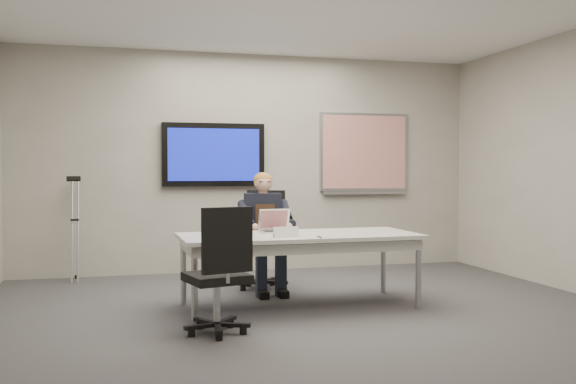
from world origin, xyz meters
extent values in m
cube|color=#37373A|center=(0.00, 0.00, 0.00)|extent=(6.00, 6.00, 0.02)
cube|color=#99958A|center=(0.00, 3.00, 1.40)|extent=(6.00, 0.02, 2.80)
cube|color=#99958A|center=(0.00, -3.00, 1.40)|extent=(6.00, 0.02, 2.80)
cube|color=silver|center=(-0.01, 0.71, 0.68)|extent=(2.28, 0.98, 0.04)
cube|color=beige|center=(-0.01, 0.71, 0.60)|extent=(2.18, 0.89, 0.09)
cylinder|color=#999CA1|center=(-1.06, 0.30, 0.33)|extent=(0.06, 0.06, 0.66)
cylinder|color=#999CA1|center=(1.05, 0.34, 0.33)|extent=(0.06, 0.06, 0.66)
cylinder|color=#999CA1|center=(-1.07, 1.09, 0.33)|extent=(0.06, 0.06, 0.66)
cylinder|color=#999CA1|center=(1.04, 1.13, 0.33)|extent=(0.06, 0.06, 0.66)
cube|color=black|center=(-0.50, 2.95, 1.50)|extent=(1.30, 0.08, 0.80)
cube|color=#0D1796|center=(-0.50, 2.90, 1.50)|extent=(1.16, 0.01, 0.66)
cube|color=#999CA1|center=(1.55, 2.98, 1.55)|extent=(1.25, 0.04, 1.05)
cube|color=silver|center=(1.55, 2.95, 1.55)|extent=(1.18, 0.01, 0.98)
cube|color=#999CA1|center=(1.55, 2.94, 1.00)|extent=(1.18, 0.05, 0.04)
cylinder|color=#999CA1|center=(-0.16, 1.68, 0.29)|extent=(0.06, 0.06, 0.37)
cube|color=black|center=(-0.16, 1.68, 0.47)|extent=(0.63, 0.63, 0.07)
cube|color=black|center=(-0.06, 1.89, 0.81)|extent=(0.41, 0.23, 0.53)
cylinder|color=#999CA1|center=(-0.93, -0.09, 0.27)|extent=(0.06, 0.06, 0.35)
cube|color=black|center=(-0.93, -0.09, 0.45)|extent=(0.54, 0.54, 0.07)
cube|color=black|center=(-0.88, -0.30, 0.77)|extent=(0.41, 0.15, 0.51)
cube|color=black|center=(-0.16, 1.65, 0.78)|extent=(0.42, 0.27, 0.55)
cube|color=#322014|center=(-0.16, 1.53, 0.81)|extent=(0.21, 0.05, 0.26)
sphere|color=tan|center=(-0.16, 1.62, 1.17)|extent=(0.20, 0.20, 0.20)
ellipsoid|color=brown|center=(-0.16, 1.64, 1.20)|extent=(0.21, 0.21, 0.17)
cube|color=silver|center=(-0.18, 0.88, 0.71)|extent=(0.33, 0.25, 0.02)
cube|color=black|center=(-0.18, 0.87, 0.72)|extent=(0.28, 0.17, 0.00)
cube|color=silver|center=(-0.18, 1.02, 0.82)|extent=(0.32, 0.10, 0.21)
cube|color=#B01220|center=(-0.18, 1.01, 0.82)|extent=(0.28, 0.08, 0.17)
cylinder|color=black|center=(0.08, 0.36, 0.70)|extent=(0.01, 0.13, 0.01)
camera|label=1|loc=(-1.69, -5.15, 1.31)|focal=40.00mm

